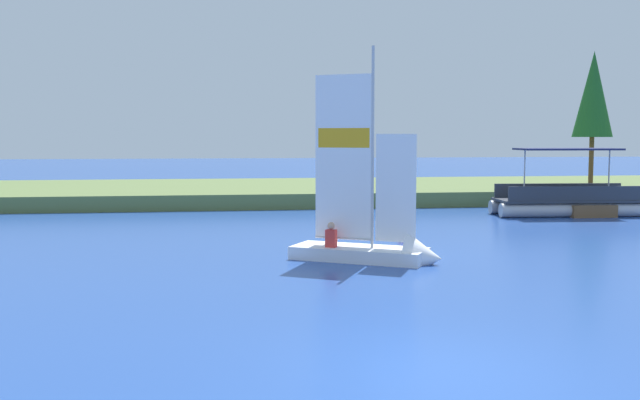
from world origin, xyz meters
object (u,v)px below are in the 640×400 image
pontoon_boat (566,200)px  channel_buoy (403,233)px  wooden_dock (565,206)px  shoreline_tree_centre (593,95)px  sailboat (383,245)px

pontoon_boat → channel_buoy: bearing=-141.2°
wooden_dock → shoreline_tree_centre: bearing=55.7°
pontoon_boat → channel_buoy: (-8.64, -6.06, -0.47)m
shoreline_tree_centre → channel_buoy: bearing=-133.6°
shoreline_tree_centre → pontoon_boat: shoreline_tree_centre is taller
sailboat → channel_buoy: (1.61, 4.23, -0.26)m
wooden_dock → sailboat: (-11.01, -11.90, 0.19)m
wooden_dock → channel_buoy: (-9.39, -7.67, -0.07)m
wooden_dock → pontoon_boat: bearing=-114.9°
pontoon_boat → sailboat: bearing=-131.2°
wooden_dock → sailboat: sailboat is taller
shoreline_tree_centre → channel_buoy: 21.95m
sailboat → channel_buoy: bearing=99.2°
pontoon_boat → channel_buoy: size_ratio=16.77×
shoreline_tree_centre → channel_buoy: size_ratio=19.62×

